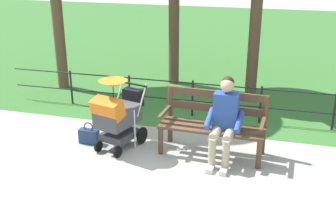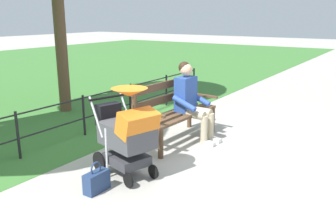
{
  "view_description": "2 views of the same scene",
  "coord_description": "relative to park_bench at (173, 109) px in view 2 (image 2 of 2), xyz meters",
  "views": [
    {
      "loc": [
        -1.55,
        5.85,
        3.03
      ],
      "look_at": [
        0.04,
        0.09,
        0.68
      ],
      "focal_mm": 45.32,
      "sensor_mm": 36.0,
      "label": 1
    },
    {
      "loc": [
        4.1,
        2.91,
        1.98
      ],
      "look_at": [
        -0.04,
        0.18,
        0.65
      ],
      "focal_mm": 38.48,
      "sensor_mm": 36.0,
      "label": 2
    }
  ],
  "objects": [
    {
      "name": "ground_plane",
      "position": [
        0.63,
        0.12,
        -0.53
      ],
      "size": [
        60.0,
        60.0,
        0.0
      ],
      "primitive_type": "plane",
      "color": "#ADA89E"
    },
    {
      "name": "person_on_bench",
      "position": [
        -0.19,
        0.22,
        0.15
      ],
      "size": [
        0.55,
        0.74,
        1.28
      ],
      "color": "tan",
      "rests_on": "ground"
    },
    {
      "name": "stroller",
      "position": [
        1.47,
        0.27,
        0.07
      ],
      "size": [
        0.71,
        0.98,
        1.15
      ],
      "color": "black",
      "rests_on": "ground"
    },
    {
      "name": "park_fence",
      "position": [
        0.36,
        -1.39,
        -0.11
      ],
      "size": [
        7.56,
        0.04,
        0.7
      ],
      "color": "black",
      "rests_on": "ground"
    },
    {
      "name": "park_bench",
      "position": [
        0.0,
        0.0,
        0.0
      ],
      "size": [
        1.62,
        0.67,
        0.96
      ],
      "color": "brown",
      "rests_on": "ground"
    },
    {
      "name": "handbag",
      "position": [
        2.0,
        0.23,
        -0.4
      ],
      "size": [
        0.32,
        0.14,
        0.37
      ],
      "color": "navy",
      "rests_on": "ground"
    }
  ]
}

